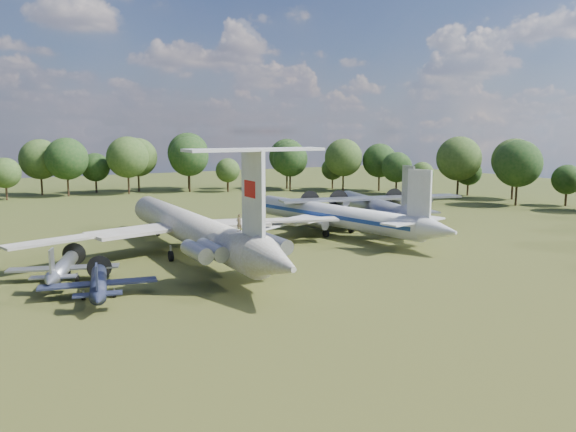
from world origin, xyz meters
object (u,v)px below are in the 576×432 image
small_prop_northwest (63,271)px  person_on_il62 (239,223)px  tu104_jet (334,220)px  an12_transport (374,212)px  il62_airliner (190,234)px  small_prop_west (99,287)px

small_prop_northwest → person_on_il62: size_ratio=8.53×
small_prop_northwest → tu104_jet: bearing=30.4°
an12_transport → small_prop_northwest: 54.61m
an12_transport → person_on_il62: bearing=-133.7°
il62_airliner → an12_transport: size_ratio=1.59×
small_prop_northwest → il62_airliner: bearing=37.4°
small_prop_west → person_on_il62: bearing=3.9°
tu104_jet → il62_airliner: bearing=177.1°
il62_airliner → small_prop_northwest: 17.92m
tu104_jet → small_prop_northwest: (-42.36, -8.95, -1.21)m
small_prop_northwest → person_on_il62: (16.62, -10.46, 5.56)m
small_prop_west → person_on_il62: size_ratio=8.21×
il62_airliner → small_prop_west: (-14.74, -14.17, -1.76)m
il62_airliner → tu104_jet: bearing=8.1°
an12_transport → small_prop_northwest: bearing=-152.6°
tu104_jet → small_prop_west: size_ratio=3.09×
an12_transport → person_on_il62: size_ratio=19.72×
small_prop_west → person_on_il62: (14.47, -2.06, 5.60)m
tu104_jet → small_prop_west: (-40.21, -17.35, -1.26)m
tu104_jet → person_on_il62: 32.53m
small_prop_west → person_on_il62: 15.65m
an12_transport → small_prop_west: an12_transport is taller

